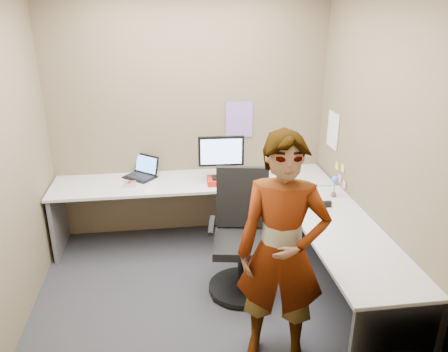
{
  "coord_description": "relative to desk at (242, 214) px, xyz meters",
  "views": [
    {
      "loc": [
        -0.25,
        -3.37,
        2.49
      ],
      "look_at": [
        0.24,
        0.25,
        1.05
      ],
      "focal_mm": 35.0,
      "sensor_mm": 36.0,
      "label": 1
    }
  ],
  "objects": [
    {
      "name": "ground",
      "position": [
        -0.44,
        -0.39,
        -0.59
      ],
      "size": [
        3.0,
        3.0,
        0.0
      ],
      "primitive_type": "plane",
      "color": "#252529",
      "rests_on": "ground"
    },
    {
      "name": "wall_back",
      "position": [
        -0.44,
        0.91,
        0.76
      ],
      "size": [
        3.0,
        0.0,
        3.0
      ],
      "primitive_type": "plane",
      "rotation": [
        1.57,
        0.0,
        0.0
      ],
      "color": "brown",
      "rests_on": "ground"
    },
    {
      "name": "wall_right",
      "position": [
        1.06,
        -0.39,
        0.76
      ],
      "size": [
        0.0,
        2.7,
        2.7
      ],
      "primitive_type": "plane",
      "rotation": [
        1.57,
        0.0,
        -1.57
      ],
      "color": "brown",
      "rests_on": "ground"
    },
    {
      "name": "wall_left",
      "position": [
        -1.94,
        -0.39,
        0.76
      ],
      "size": [
        0.0,
        2.7,
        2.7
      ],
      "primitive_type": "plane",
      "rotation": [
        1.57,
        0.0,
        1.57
      ],
      "color": "brown",
      "rests_on": "ground"
    },
    {
      "name": "desk",
      "position": [
        0.0,
        0.0,
        0.0
      ],
      "size": [
        2.98,
        2.58,
        0.73
      ],
      "color": "beige",
      "rests_on": "ground"
    },
    {
      "name": "paper_ream",
      "position": [
        -0.14,
        0.47,
        0.17
      ],
      "size": [
        0.3,
        0.23,
        0.06
      ],
      "primitive_type": "cube",
      "rotation": [
        0.0,
        0.0,
        -0.04
      ],
      "color": "red",
      "rests_on": "desk"
    },
    {
      "name": "monitor",
      "position": [
        -0.14,
        0.48,
        0.47
      ],
      "size": [
        0.47,
        0.15,
        0.45
      ],
      "rotation": [
        0.0,
        0.0,
        -0.04
      ],
      "color": "black",
      "rests_on": "paper_ream"
    },
    {
      "name": "laptop",
      "position": [
        -0.97,
        0.78,
        0.2
      ],
      "size": [
        0.41,
        0.41,
        0.23
      ],
      "rotation": [
        0.0,
        0.0,
        -0.7
      ],
      "color": "black",
      "rests_on": "desk"
    },
    {
      "name": "trackball_mouse",
      "position": [
        -1.09,
        0.51,
        0.17
      ],
      "size": [
        0.12,
        0.08,
        0.07
      ],
      "color": "#B7B7BC",
      "rests_on": "desk"
    },
    {
      "name": "origami",
      "position": [
        -0.92,
        0.36,
        0.17
      ],
      "size": [
        0.1,
        0.1,
        0.06
      ],
      "primitive_type": "cone",
      "color": "white",
      "rests_on": "desk"
    },
    {
      "name": "stapler",
      "position": [
        0.72,
        -0.24,
        0.17
      ],
      "size": [
        0.15,
        0.05,
        0.05
      ],
      "primitive_type": "cube",
      "rotation": [
        0.0,
        0.0,
        0.04
      ],
      "color": "black",
      "rests_on": "desk"
    },
    {
      "name": "flower",
      "position": [
        0.9,
        -0.02,
        0.28
      ],
      "size": [
        0.07,
        0.07,
        0.22
      ],
      "color": "brown",
      "rests_on": "desk"
    },
    {
      "name": "calendar_purple",
      "position": [
        0.11,
        0.9,
        0.71
      ],
      "size": [
        0.3,
        0.01,
        0.4
      ],
      "primitive_type": "cube",
      "color": "#846BB7",
      "rests_on": "wall_back"
    },
    {
      "name": "calendar_white",
      "position": [
        1.05,
        0.51,
        0.66
      ],
      "size": [
        0.01,
        0.28,
        0.38
      ],
      "primitive_type": "cube",
      "color": "white",
      "rests_on": "wall_right"
    },
    {
      "name": "sticky_note_a",
      "position": [
        1.05,
        0.16,
        0.36
      ],
      "size": [
        0.01,
        0.07,
        0.07
      ],
      "primitive_type": "cube",
      "color": "#F2E059",
      "rests_on": "wall_right"
    },
    {
      "name": "sticky_note_b",
      "position": [
        1.05,
        0.21,
        0.23
      ],
      "size": [
        0.01,
        0.07,
        0.07
      ],
      "primitive_type": "cube",
      "color": "pink",
      "rests_on": "wall_right"
    },
    {
      "name": "sticky_note_c",
      "position": [
        1.05,
        0.09,
        0.21
      ],
      "size": [
        0.01,
        0.07,
        0.07
      ],
      "primitive_type": "cube",
      "color": "pink",
      "rests_on": "wall_right"
    },
    {
      "name": "sticky_note_d",
      "position": [
        1.05,
        0.31,
        0.33
      ],
      "size": [
        0.01,
        0.07,
        0.07
      ],
      "primitive_type": "cube",
      "color": "#F2E059",
      "rests_on": "wall_right"
    },
    {
      "name": "office_chair",
      "position": [
        -0.06,
        -0.35,
        -0.13
      ],
      "size": [
        0.62,
        0.6,
        1.12
      ],
      "rotation": [
        0.0,
        0.0,
        -0.18
      ],
      "color": "black",
      "rests_on": "ground"
    },
    {
      "name": "person",
      "position": [
        0.07,
        -1.2,
        0.28
      ],
      "size": [
        0.73,
        0.59,
        1.75
      ],
      "primitive_type": "imported",
      "rotation": [
        0.0,
        0.0,
        -0.3
      ],
      "color": "#999399",
      "rests_on": "ground"
    }
  ]
}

